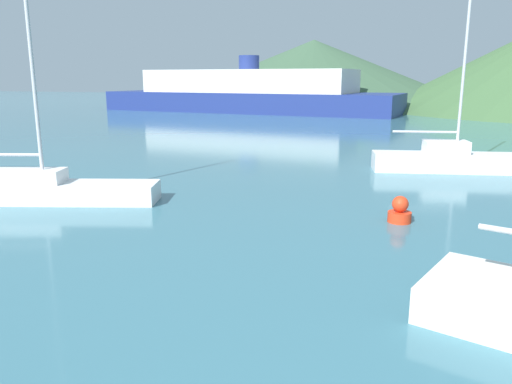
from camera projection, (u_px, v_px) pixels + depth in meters
The scene contains 5 objects.
sailboat_inner at pixel (25, 188), 15.97m from camera, with size 8.55×3.81×9.14m.
sailboat_outer at pixel (445, 158), 21.12m from camera, with size 6.12×2.62×11.36m.
ferry_distant at pixel (249, 93), 58.17m from camera, with size 35.37×13.37×6.37m.
buoy_marker at pixel (400, 211), 13.72m from camera, with size 0.64×0.64×0.74m.
hill_west at pixel (313, 72), 73.92m from camera, with size 46.78×46.78×9.30m.
Camera 1 is at (2.87, 2.85, 3.90)m, focal length 35.00 mm.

